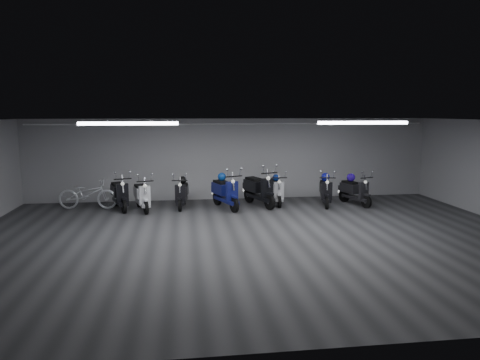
{
  "coord_description": "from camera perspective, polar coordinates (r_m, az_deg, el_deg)",
  "views": [
    {
      "loc": [
        -1.69,
        -10.04,
        3.01
      ],
      "look_at": [
        -0.06,
        2.5,
        1.05
      ],
      "focal_mm": 32.77,
      "sensor_mm": 36.0,
      "label": 1
    }
  ],
  "objects": [
    {
      "name": "helmet_1",
      "position": [
        14.66,
        11.05,
        0.37
      ],
      "size": [
        0.28,
        0.28,
        0.28
      ],
      "primitive_type": "sphere",
      "color": "#0C108C",
      "rests_on": "scooter_8"
    },
    {
      "name": "scooter_0",
      "position": [
        14.1,
        -15.43,
        -1.16
      ],
      "size": [
        1.12,
        1.83,
        1.3
      ],
      "primitive_type": null,
      "rotation": [
        0.0,
        0.0,
        0.33
      ],
      "color": "black",
      "rests_on": "floor"
    },
    {
      "name": "helmet_2",
      "position": [
        14.89,
        14.25,
        0.32
      ],
      "size": [
        0.27,
        0.27,
        0.27
      ],
      "primitive_type": "sphere",
      "color": "#260D91",
      "rests_on": "scooter_9"
    },
    {
      "name": "back_wall",
      "position": [
        15.23,
        -0.99,
        2.74
      ],
      "size": [
        14.0,
        0.01,
        2.8
      ],
      "primitive_type": "cube",
      "color": "#A2A2A4",
      "rests_on": "ground"
    },
    {
      "name": "scooter_2",
      "position": [
        13.78,
        -12.65,
        -1.4
      ],
      "size": [
        0.99,
        1.75,
        1.24
      ],
      "primitive_type": null,
      "rotation": [
        0.0,
        0.0,
        0.28
      ],
      "color": "silver",
      "rests_on": "floor"
    },
    {
      "name": "scooter_9",
      "position": [
        14.77,
        14.77,
        -0.87
      ],
      "size": [
        1.03,
        1.71,
        1.21
      ],
      "primitive_type": null,
      "rotation": [
        0.0,
        0.0,
        0.33
      ],
      "color": "black",
      "rests_on": "floor"
    },
    {
      "name": "helmet_0",
      "position": [
        14.14,
        -7.5,
        -0.0
      ],
      "size": [
        0.25,
        0.25,
        0.25
      ],
      "primitive_type": "sphere",
      "color": "black",
      "rests_on": "scooter_3"
    },
    {
      "name": "fluor_strip_left",
      "position": [
        11.12,
        -14.28,
        7.15
      ],
      "size": [
        2.4,
        0.18,
        0.08
      ],
      "primitive_type": "cube",
      "color": "white",
      "rests_on": "ceiling"
    },
    {
      "name": "front_wall",
      "position": [
        5.55,
        10.77,
        -8.2
      ],
      "size": [
        14.0,
        0.01,
        2.8
      ],
      "primitive_type": "cube",
      "color": "#A2A2A4",
      "rests_on": "ground"
    },
    {
      "name": "fluor_strip_right",
      "position": [
        12.0,
        15.73,
        7.19
      ],
      "size": [
        2.4,
        0.18,
        0.08
      ],
      "primitive_type": "cube",
      "color": "white",
      "rests_on": "ceiling"
    },
    {
      "name": "ceiling",
      "position": [
        10.19,
        2.17,
        7.65
      ],
      "size": [
        14.0,
        10.0,
        0.01
      ],
      "primitive_type": "cube",
      "color": "gray",
      "rests_on": "ground"
    },
    {
      "name": "bicycle",
      "position": [
        14.5,
        -19.25,
        -1.3
      ],
      "size": [
        1.89,
        0.86,
        1.18
      ],
      "primitive_type": "imported",
      "rotation": [
        0.0,
        0.0,
        1.45
      ],
      "color": "white",
      "rests_on": "floor"
    },
    {
      "name": "conduit",
      "position": [
        15.06,
        -0.97,
        7.32
      ],
      "size": [
        13.6,
        0.05,
        0.05
      ],
      "primitive_type": "cylinder",
      "rotation": [
        0.0,
        1.57,
        0.0
      ],
      "color": "white",
      "rests_on": "back_wall"
    },
    {
      "name": "scooter_8",
      "position": [
        14.47,
        11.1,
        -0.88
      ],
      "size": [
        0.91,
        1.73,
        1.23
      ],
      "primitive_type": null,
      "rotation": [
        0.0,
        0.0,
        -0.23
      ],
      "color": "black",
      "rests_on": "floor"
    },
    {
      "name": "helmet_3",
      "position": [
        14.61,
        4.71,
        0.3
      ],
      "size": [
        0.23,
        0.23,
        0.23
      ],
      "primitive_type": "sphere",
      "color": "navy",
      "rests_on": "scooter_6"
    },
    {
      "name": "scooter_4",
      "position": [
        13.73,
        -1.92,
        -0.94
      ],
      "size": [
        1.21,
        1.94,
        1.37
      ],
      "primitive_type": null,
      "rotation": [
        0.0,
        0.0,
        0.35
      ],
      "color": "navy",
      "rests_on": "floor"
    },
    {
      "name": "scooter_5",
      "position": [
        14.13,
        2.49,
        -0.55
      ],
      "size": [
        1.29,
        2.02,
        1.43
      ],
      "primitive_type": null,
      "rotation": [
        0.0,
        0.0,
        0.37
      ],
      "color": "black",
      "rests_on": "floor"
    },
    {
      "name": "scooter_6",
      "position": [
        14.43,
        4.83,
        -0.84
      ],
      "size": [
        0.63,
        1.64,
        1.2
      ],
      "primitive_type": null,
      "rotation": [
        0.0,
        0.0,
        -0.06
      ],
      "color": "silver",
      "rests_on": "floor"
    },
    {
      "name": "floor",
      "position": [
        10.62,
        2.08,
        -7.69
      ],
      "size": [
        14.0,
        10.0,
        0.01
      ],
      "primitive_type": "cube",
      "color": "#313133",
      "rests_on": "ground"
    },
    {
      "name": "helmet_4",
      "position": [
        13.91,
        -2.38,
        0.42
      ],
      "size": [
        0.27,
        0.27,
        0.27
      ],
      "primitive_type": "sphere",
      "color": "navy",
      "rests_on": "scooter_4"
    },
    {
      "name": "scooter_3",
      "position": [
        13.97,
        -7.58,
        -1.22
      ],
      "size": [
        0.72,
        1.65,
        1.19
      ],
      "primitive_type": null,
      "rotation": [
        0.0,
        0.0,
        -0.12
      ],
      "color": "black",
      "rests_on": "floor"
    }
  ]
}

